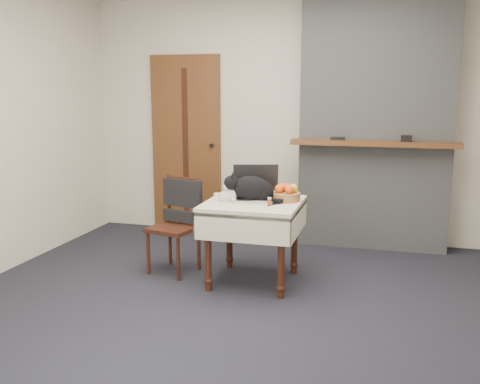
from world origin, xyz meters
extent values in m
plane|color=black|center=(0.00, 0.00, 0.00)|extent=(4.50, 4.50, 0.00)
cube|color=beige|center=(0.00, 2.00, 1.30)|extent=(4.50, 0.02, 2.60)
cube|color=brown|center=(-1.20, 1.98, 1.00)|extent=(0.82, 0.05, 2.00)
cube|color=#391A0F|center=(-1.20, 1.95, 1.00)|extent=(0.06, 0.01, 1.70)
cylinder|color=black|center=(-0.88, 1.93, 1.00)|extent=(0.04, 0.06, 0.04)
cube|color=gray|center=(0.90, 1.85, 1.30)|extent=(1.50, 0.30, 2.60)
cube|color=brown|center=(0.90, 1.61, 1.10)|extent=(1.62, 0.18, 0.05)
cube|color=black|center=(0.55, 1.61, 1.14)|extent=(0.14, 0.04, 0.03)
cube|color=black|center=(1.20, 1.61, 1.16)|extent=(0.10, 0.07, 0.06)
cylinder|color=#391A0F|center=(-0.32, 0.17, 0.32)|extent=(0.06, 0.06, 0.64)
sphere|color=#391A0F|center=(-0.32, 0.17, 0.08)|extent=(0.07, 0.07, 0.07)
cylinder|color=#391A0F|center=(0.28, 0.17, 0.32)|extent=(0.06, 0.06, 0.64)
sphere|color=#391A0F|center=(0.28, 0.17, 0.08)|extent=(0.07, 0.07, 0.07)
cylinder|color=#391A0F|center=(-0.32, 0.77, 0.32)|extent=(0.06, 0.06, 0.64)
sphere|color=#391A0F|center=(-0.32, 0.77, 0.08)|extent=(0.07, 0.07, 0.07)
cylinder|color=#391A0F|center=(0.28, 0.77, 0.32)|extent=(0.06, 0.06, 0.64)
sphere|color=#391A0F|center=(0.28, 0.77, 0.08)|extent=(0.07, 0.07, 0.07)
cube|color=beige|center=(-0.02, 0.47, 0.67)|extent=(0.78, 0.78, 0.06)
cube|color=beige|center=(-0.02, 0.08, 0.56)|extent=(0.78, 0.01, 0.22)
cube|color=beige|center=(-0.02, 0.85, 0.56)|extent=(0.78, 0.01, 0.22)
cube|color=beige|center=(-0.41, 0.47, 0.56)|extent=(0.01, 0.78, 0.22)
cube|color=beige|center=(0.36, 0.47, 0.56)|extent=(0.01, 0.78, 0.22)
cube|color=#B7B7BC|center=(-0.01, 0.51, 0.71)|extent=(0.45, 0.37, 0.02)
cube|color=black|center=(-0.01, 0.51, 0.73)|extent=(0.36, 0.27, 0.00)
cube|color=black|center=(-0.05, 0.67, 0.86)|extent=(0.39, 0.18, 0.27)
cube|color=#9DB4E5|center=(-0.05, 0.66, 0.86)|extent=(0.36, 0.16, 0.24)
ellipsoid|color=black|center=(-0.04, 0.47, 0.81)|extent=(0.37, 0.26, 0.21)
ellipsoid|color=black|center=(0.06, 0.49, 0.79)|extent=(0.21, 0.22, 0.17)
sphere|color=black|center=(-0.20, 0.43, 0.86)|extent=(0.14, 0.14, 0.12)
ellipsoid|color=white|center=(-0.24, 0.42, 0.83)|extent=(0.06, 0.07, 0.06)
ellipsoid|color=white|center=(-0.17, 0.44, 0.77)|extent=(0.06, 0.08, 0.08)
cone|color=black|center=(-0.19, 0.40, 0.92)|extent=(0.05, 0.05, 0.05)
cone|color=black|center=(-0.20, 0.47, 0.92)|extent=(0.05, 0.05, 0.05)
cylinder|color=black|center=(0.14, 0.43, 0.73)|extent=(0.18, 0.06, 0.04)
sphere|color=white|center=(-0.17, 0.40, 0.72)|extent=(0.04, 0.04, 0.04)
sphere|color=white|center=(-0.19, 0.47, 0.72)|extent=(0.04, 0.04, 0.04)
cylinder|color=silver|center=(-0.32, 0.41, 0.73)|extent=(0.06, 0.06, 0.06)
cylinder|color=#9E3613|center=(0.14, 0.35, 0.73)|extent=(0.03, 0.03, 0.05)
cylinder|color=silver|center=(0.14, 0.35, 0.76)|extent=(0.03, 0.03, 0.01)
cylinder|color=olive|center=(0.23, 0.57, 0.73)|extent=(0.25, 0.25, 0.07)
sphere|color=#E45613|center=(0.18, 0.54, 0.80)|extent=(0.07, 0.07, 0.07)
sphere|color=#E45613|center=(0.27, 0.53, 0.80)|extent=(0.07, 0.07, 0.07)
sphere|color=#E45613|center=(0.23, 0.62, 0.80)|extent=(0.07, 0.07, 0.07)
sphere|color=yellow|center=(0.29, 0.60, 0.80)|extent=(0.07, 0.07, 0.07)
sphere|color=#E45613|center=(0.19, 0.61, 0.80)|extent=(0.07, 0.07, 0.07)
cube|color=black|center=(0.20, 0.46, 0.70)|extent=(0.11, 0.10, 0.01)
cube|color=#391A0F|center=(-0.77, 0.51, 0.40)|extent=(0.45, 0.45, 0.04)
cylinder|color=#391A0F|center=(-0.96, 0.39, 0.20)|extent=(0.03, 0.03, 0.40)
cylinder|color=#391A0F|center=(-0.65, 0.32, 0.20)|extent=(0.03, 0.03, 0.40)
cylinder|color=#391A0F|center=(-0.89, 0.71, 0.20)|extent=(0.03, 0.03, 0.40)
cylinder|color=#391A0F|center=(-0.57, 0.63, 0.20)|extent=(0.03, 0.03, 0.40)
cylinder|color=#391A0F|center=(-0.89, 0.71, 0.63)|extent=(0.03, 0.03, 0.45)
cylinder|color=#391A0F|center=(-0.57, 0.63, 0.63)|extent=(0.03, 0.03, 0.45)
cube|color=#391A0F|center=(-0.73, 0.67, 0.72)|extent=(0.32, 0.10, 0.25)
cube|color=black|center=(-0.73, 0.66, 0.70)|extent=(0.40, 0.14, 0.25)
camera|label=1|loc=(1.04, -3.75, 1.61)|focal=40.00mm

